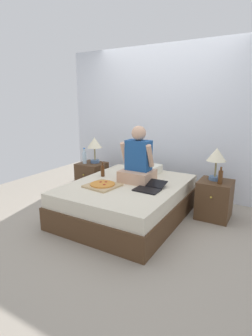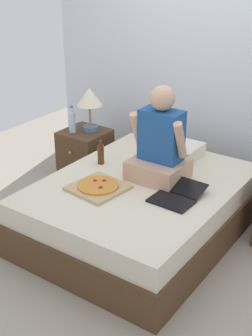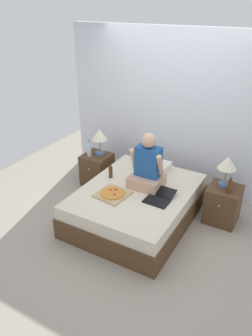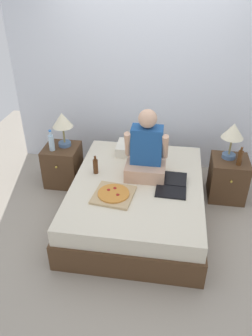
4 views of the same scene
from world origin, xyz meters
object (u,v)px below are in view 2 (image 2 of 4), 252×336
nightstand_left (85,155)px  water_bottle (72,122)px  person_seated (160,145)px  beer_bottle_on_bed (101,154)px  lamp_on_left_nightstand (90,100)px  laptop (176,196)px  pizza_box (98,187)px  bed (140,209)px

nightstand_left → water_bottle: 0.40m
person_seated → beer_bottle_on_bed: 0.60m
lamp_on_left_nightstand → laptop: 1.60m
pizza_box → beer_bottle_on_bed: size_ratio=2.02×
nightstand_left → person_seated: bearing=-19.5°
water_bottle → laptop: (1.52, -0.56, -0.14)m
lamp_on_left_nightstand → nightstand_left: bearing=-128.6°
beer_bottle_on_bed → water_bottle: bearing=150.3°
bed → person_seated: (0.07, 0.17, 0.53)m
lamp_on_left_nightstand → pizza_box: lamp_on_left_nightstand is taller
person_seated → pizza_box: (-0.29, -0.46, -0.27)m
bed → laptop: size_ratio=4.40×
person_seated → nightstand_left: bearing=160.5°
bed → laptop: laptop is taller
pizza_box → beer_bottle_on_bed: 0.50m
person_seated → laptop: 0.47m
person_seated → pizza_box: 0.61m
lamp_on_left_nightstand → pizza_box: (0.81, -0.91, -0.35)m
lamp_on_left_nightstand → beer_bottle_on_bed: 0.79m
water_bottle → pizza_box: (0.93, -0.77, -0.14)m
water_bottle → nightstand_left: bearing=48.3°
lamp_on_left_nightstand → beer_bottle_on_bed: lamp_on_left_nightstand is taller
lamp_on_left_nightstand → water_bottle: lamp_on_left_nightstand is taller
beer_bottle_on_bed → laptop: bearing=-12.3°
person_seated → pizza_box: person_seated is taller
laptop → beer_bottle_on_bed: (-0.87, 0.19, 0.07)m
nightstand_left → beer_bottle_on_bed: size_ratio=2.42×
laptop → lamp_on_left_nightstand: bearing=153.4°
pizza_box → nightstand_left: bearing=134.5°
lamp_on_left_nightstand → person_seated: size_ratio=0.58×
beer_bottle_on_bed → lamp_on_left_nightstand: bearing=136.0°
nightstand_left → lamp_on_left_nightstand: size_ratio=1.18×
bed → lamp_on_left_nightstand: bearing=148.8°
water_bottle → lamp_on_left_nightstand: bearing=49.4°
water_bottle → pizza_box: 1.22m
bed → pizza_box: (-0.22, -0.29, 0.27)m
nightstand_left → water_bottle: water_bottle is taller
person_seated → bed: bearing=-112.7°
lamp_on_left_nightstand → water_bottle: size_ratio=1.63×
bed → beer_bottle_on_bed: bearing=167.4°
bed → pizza_box: pizza_box is taller
nightstand_left → beer_bottle_on_bed: beer_bottle_on_bed is taller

